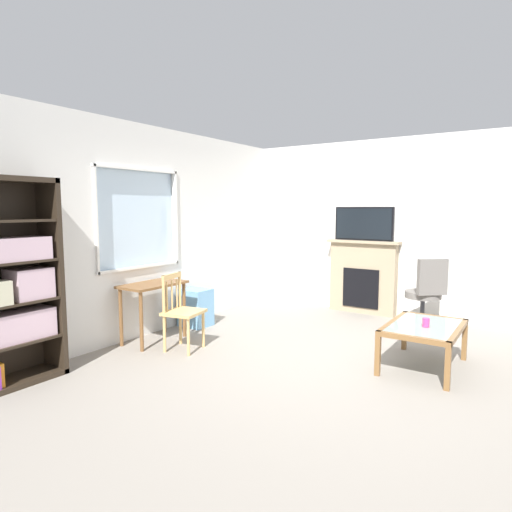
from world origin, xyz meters
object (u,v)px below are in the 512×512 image
object	(u,v)px
bookshelf	(7,289)
sippy_cup	(426,322)
desk_under_window	(153,294)
plastic_drawer_unit	(196,307)
office_chair	(426,290)
fireplace	(363,277)
tv	(364,224)
wooden_chair	(181,311)
coffee_table	(424,331)

from	to	relation	value
bookshelf	sippy_cup	distance (m)	4.09
desk_under_window	sippy_cup	bearing A→B (deg)	-74.47
desk_under_window	sippy_cup	xyz separation A→B (m)	(0.85, -3.06, -0.10)
bookshelf	plastic_drawer_unit	bearing A→B (deg)	-1.35
office_chair	fireplace	bearing A→B (deg)	64.38
bookshelf	desk_under_window	bearing A→B (deg)	-3.69
bookshelf	tv	size ratio (longest dim) A/B	2.09
plastic_drawer_unit	sippy_cup	world-z (taller)	sippy_cup
wooden_chair	tv	size ratio (longest dim) A/B	0.96
wooden_chair	coffee_table	world-z (taller)	wooden_chair
desk_under_window	coffee_table	bearing A→B (deg)	-73.07
wooden_chair	coffee_table	xyz separation A→B (m)	(0.97, -2.52, -0.07)
desk_under_window	fireplace	size ratio (longest dim) A/B	0.71
wooden_chair	plastic_drawer_unit	size ratio (longest dim) A/B	1.71
tv	bookshelf	bearing A→B (deg)	159.10
fireplace	office_chair	distance (m)	1.20
plastic_drawer_unit	tv	bearing A→B (deg)	-39.49
desk_under_window	office_chair	xyz separation A→B (m)	(2.40, -2.73, -0.05)
desk_under_window	wooden_chair	bearing A→B (deg)	-95.23
desk_under_window	tv	world-z (taller)	tv
bookshelf	sippy_cup	bearing A→B (deg)	-51.22
bookshelf	sippy_cup	size ratio (longest dim) A/B	21.71
plastic_drawer_unit	sippy_cup	distance (m)	3.12
bookshelf	wooden_chair	distance (m)	1.82
office_chair	sippy_cup	bearing A→B (deg)	-167.68
desk_under_window	coffee_table	size ratio (longest dim) A/B	0.80
fireplace	sippy_cup	xyz separation A→B (m)	(-2.06, -1.42, -0.08)
desk_under_window	plastic_drawer_unit	xyz separation A→B (m)	(0.84, 0.05, -0.34)
tv	plastic_drawer_unit	bearing A→B (deg)	140.51
tv	sippy_cup	distance (m)	2.65
wooden_chair	office_chair	bearing A→B (deg)	-42.15
tv	sippy_cup	size ratio (longest dim) A/B	10.38
coffee_table	sippy_cup	xyz separation A→B (m)	(-0.07, -0.03, 0.11)
fireplace	coffee_table	distance (m)	2.43
fireplace	desk_under_window	bearing A→B (deg)	150.55
fireplace	office_chair	xyz separation A→B (m)	(-0.52, -1.08, -0.03)
fireplace	coffee_table	world-z (taller)	fireplace
office_chair	sippy_cup	distance (m)	1.58
bookshelf	office_chair	size ratio (longest dim) A/B	1.95
plastic_drawer_unit	tv	size ratio (longest dim) A/B	0.56
fireplace	office_chair	size ratio (longest dim) A/B	1.16
desk_under_window	plastic_drawer_unit	size ratio (longest dim) A/B	1.56
plastic_drawer_unit	fireplace	world-z (taller)	fireplace
desk_under_window	bookshelf	bearing A→B (deg)	176.31
wooden_chair	plastic_drawer_unit	xyz separation A→B (m)	(0.89, 0.56, -0.20)
plastic_drawer_unit	tv	distance (m)	2.91
plastic_drawer_unit	bookshelf	bearing A→B (deg)	178.65
desk_under_window	wooden_chair	size ratio (longest dim) A/B	0.91
desk_under_window	office_chair	distance (m)	3.63
desk_under_window	coffee_table	xyz separation A→B (m)	(0.92, -3.03, -0.21)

